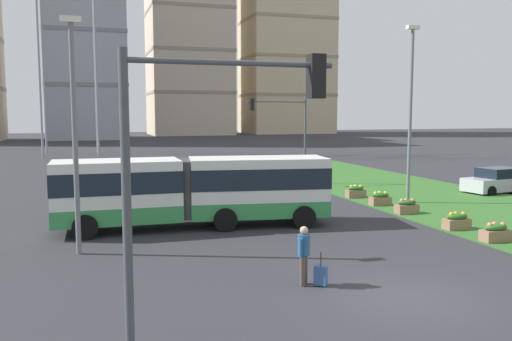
{
  "coord_description": "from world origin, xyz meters",
  "views": [
    {
      "loc": [
        -8.09,
        -12.04,
        4.97
      ],
      "look_at": [
        -0.36,
        12.3,
        2.2
      ],
      "focal_mm": 37.33,
      "sensor_mm": 36.0,
      "label": 1
    }
  ],
  "objects": [
    {
      "name": "car_grey_wagon",
      "position": [
        -6.04,
        25.35,
        0.75
      ],
      "size": [
        4.5,
        2.23,
        1.58
      ],
      "color": "slate",
      "rests_on": "ground"
    },
    {
      "name": "grass_median",
      "position": [
        11.09,
        10.0,
        0.04
      ],
      "size": [
        10.0,
        70.0,
        0.08
      ],
      "primitive_type": "cube",
      "color": "#336628",
      "rests_on": "ground_plane"
    },
    {
      "name": "flower_planter_3",
      "position": [
        6.69,
        10.16,
        0.43
      ],
      "size": [
        1.1,
        0.56,
        0.74
      ],
      "color": "#937051",
      "rests_on": "grass_median"
    },
    {
      "name": "streetlight_median",
      "position": [
        8.59,
        12.94,
        5.24
      ],
      "size": [
        0.7,
        0.28,
        9.59
      ],
      "color": "slate",
      "rests_on": "ground"
    },
    {
      "name": "traffic_light_far_right",
      "position": [
        4.89,
        22.0,
        4.11
      ],
      "size": [
        4.25,
        0.28,
        5.92
      ],
      "color": "#474C51",
      "rests_on": "ground"
    },
    {
      "name": "flower_planter_1",
      "position": [
        6.69,
        4.21,
        0.43
      ],
      "size": [
        1.1,
        0.56,
        0.74
      ],
      "color": "#937051",
      "rests_on": "grass_median"
    },
    {
      "name": "traffic_light_near_left",
      "position": [
        -6.27,
        -3.0,
        4.14
      ],
      "size": [
        3.81,
        0.28,
        6.03
      ],
      "color": "#474C51",
      "rests_on": "ground"
    },
    {
      "name": "apartment_tower_centre",
      "position": [
        14.7,
        110.59,
        27.49
      ],
      "size": [
        18.13,
        16.99,
        54.95
      ],
      "color": "#C6B299",
      "rests_on": "ground"
    },
    {
      "name": "flower_planter_5",
      "position": [
        6.69,
        15.35,
        0.43
      ],
      "size": [
        1.1,
        0.56,
        0.74
      ],
      "color": "#937051",
      "rests_on": "grass_median"
    },
    {
      "name": "flower_planter_2",
      "position": [
        6.69,
        6.45,
        0.43
      ],
      "size": [
        1.1,
        0.56,
        0.74
      ],
      "color": "#937051",
      "rests_on": "grass_median"
    },
    {
      "name": "apartment_tower_westcentre",
      "position": [
        -7.85,
        96.61,
        19.44
      ],
      "size": [
        14.74,
        16.06,
        38.85
      ],
      "color": "#9EA3AD",
      "rests_on": "ground"
    },
    {
      "name": "car_silver_hatch",
      "position": [
        16.13,
        14.66,
        0.75
      ],
      "size": [
        4.62,
        2.54,
        1.58
      ],
      "color": "#B7BABF",
      "rests_on": "ground"
    },
    {
      "name": "articulated_bus",
      "position": [
        -3.73,
        10.54,
        1.65
      ],
      "size": [
        11.94,
        3.6,
        3.0
      ],
      "color": "silver",
      "rests_on": "ground"
    },
    {
      "name": "ground_plane",
      "position": [
        0.0,
        0.0,
        0.0
      ],
      "size": [
        260.0,
        260.0,
        0.0
      ],
      "primitive_type": "plane",
      "color": "#2D2D33"
    },
    {
      "name": "streetlight_left",
      "position": [
        -8.5,
        7.39,
        4.55
      ],
      "size": [
        0.7,
        0.28,
        8.22
      ],
      "color": "slate",
      "rests_on": "ground"
    },
    {
      "name": "flower_planter_4",
      "position": [
        6.69,
        12.63,
        0.43
      ],
      "size": [
        1.1,
        0.56,
        0.74
      ],
      "color": "#937051",
      "rests_on": "grass_median"
    },
    {
      "name": "rolling_suitcase",
      "position": [
        -1.8,
        1.6,
        0.31
      ],
      "size": [
        0.43,
        0.42,
        0.97
      ],
      "color": "#335693",
      "rests_on": "ground"
    },
    {
      "name": "apartment_tower_eastcentre",
      "position": [
        39.1,
        112.01,
        22.38
      ],
      "size": [
        20.54,
        15.95,
        44.71
      ],
      "color": "beige",
      "rests_on": "ground"
    },
    {
      "name": "pedestrian_crossing",
      "position": [
        -2.25,
        1.8,
        1.0
      ],
      "size": [
        0.42,
        0.46,
        1.74
      ],
      "color": "#4C4238",
      "rests_on": "ground"
    }
  ]
}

